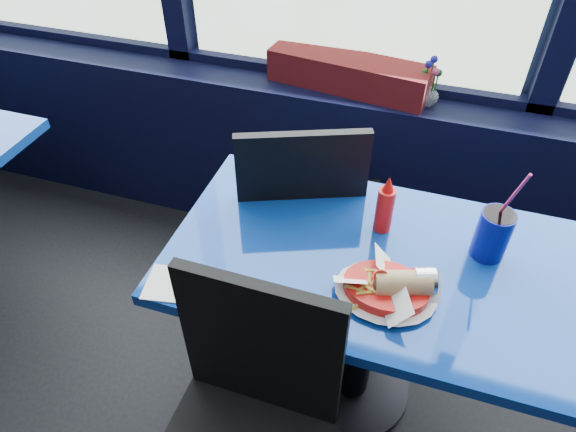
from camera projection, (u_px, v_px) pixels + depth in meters
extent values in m
cube|color=black|center=(336.00, 165.00, 2.43)|extent=(5.00, 0.26, 0.80)
cube|color=black|center=(347.00, 78.00, 2.21)|extent=(4.80, 0.08, 0.06)
cylinder|color=black|center=(351.00, 385.00, 2.01)|extent=(0.44, 0.44, 0.03)
cylinder|color=black|center=(359.00, 337.00, 1.79)|extent=(0.12, 0.12, 0.68)
cube|color=navy|center=(371.00, 261.00, 1.53)|extent=(1.20, 0.70, 0.04)
cube|color=black|center=(261.00, 347.00, 1.29)|extent=(0.43, 0.04, 0.49)
cylinder|color=black|center=(211.00, 427.00, 1.67)|extent=(0.03, 0.03, 0.46)
cube|color=black|center=(335.00, 221.00, 2.02)|extent=(0.59, 0.59, 0.04)
cube|color=black|center=(302.00, 196.00, 1.72)|extent=(0.41, 0.19, 0.49)
cylinder|color=black|center=(367.00, 231.00, 2.34)|extent=(0.03, 0.03, 0.46)
cylinder|color=black|center=(385.00, 297.00, 2.06)|extent=(0.03, 0.03, 0.46)
cylinder|color=black|center=(283.00, 235.00, 2.32)|extent=(0.03, 0.03, 0.46)
cylinder|color=black|center=(289.00, 303.00, 2.04)|extent=(0.03, 0.03, 0.46)
cube|color=maroon|center=(348.00, 73.00, 2.12)|extent=(0.69, 0.26, 0.13)
imported|color=silver|center=(427.00, 94.00, 2.03)|extent=(0.12, 0.13, 0.09)
cylinder|color=#1E5919|center=(425.00, 86.00, 2.02)|extent=(0.01, 0.01, 0.16)
sphere|color=#1D1CA3|center=(429.00, 64.00, 1.95)|extent=(0.03, 0.03, 0.03)
cylinder|color=#1E5919|center=(432.00, 91.00, 2.01)|extent=(0.01, 0.01, 0.13)
sphere|color=#E44388|center=(436.00, 72.00, 1.95)|extent=(0.03, 0.03, 0.03)
cylinder|color=#1E5919|center=(429.00, 83.00, 2.02)|extent=(0.01, 0.01, 0.17)
sphere|color=#1D1CA3|center=(434.00, 59.00, 1.95)|extent=(0.03, 0.03, 0.03)
cylinder|color=#1E5919|center=(421.00, 90.00, 2.04)|extent=(0.01, 0.01, 0.11)
sphere|color=#1E5919|center=(425.00, 73.00, 1.99)|extent=(0.03, 0.03, 0.03)
cylinder|color=#1E5919|center=(435.00, 91.00, 2.02)|extent=(0.01, 0.01, 0.12)
sphere|color=#1E5919|center=(438.00, 73.00, 1.97)|extent=(0.03, 0.03, 0.03)
cylinder|color=red|center=(385.00, 290.00, 1.39)|extent=(0.26, 0.26, 0.04)
cylinder|color=white|center=(385.00, 292.00, 1.40)|extent=(0.25, 0.25, 0.00)
cylinder|color=white|center=(424.00, 282.00, 1.37)|extent=(0.08, 0.09, 0.08)
sphere|color=brown|center=(383.00, 285.00, 1.36)|extent=(0.05, 0.05, 0.05)
cylinder|color=red|center=(381.00, 277.00, 1.35)|extent=(0.05, 0.05, 0.01)
cylinder|color=red|center=(384.00, 210.00, 1.55)|extent=(0.05, 0.05, 0.15)
cone|color=red|center=(389.00, 184.00, 1.48)|extent=(0.04, 0.04, 0.05)
cylinder|color=#0C0F84|center=(493.00, 234.00, 1.47)|extent=(0.10, 0.10, 0.16)
cylinder|color=black|center=(500.00, 215.00, 1.42)|extent=(0.09, 0.09, 0.01)
cylinder|color=#E6306F|center=(511.00, 198.00, 1.37)|extent=(0.04, 0.07, 0.21)
cube|color=white|center=(169.00, 283.00, 1.43)|extent=(0.15, 0.15, 0.00)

